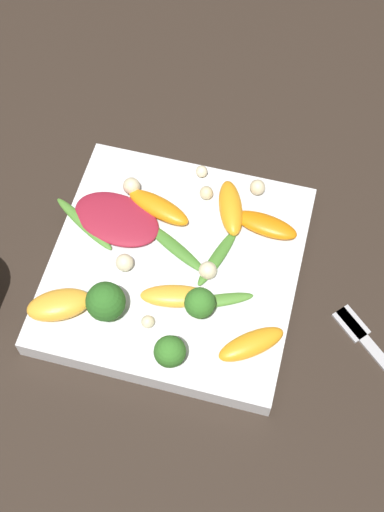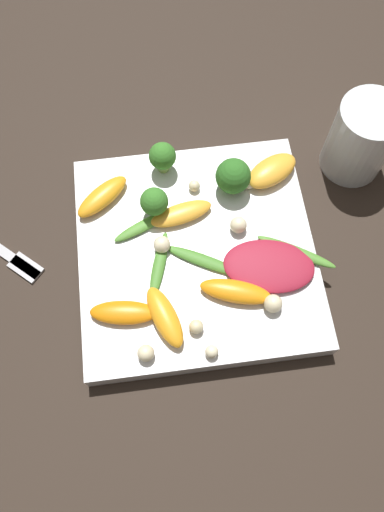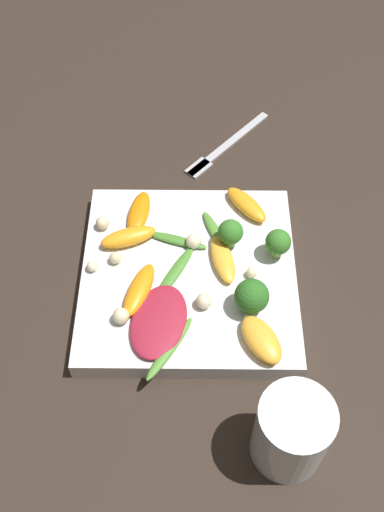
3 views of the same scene
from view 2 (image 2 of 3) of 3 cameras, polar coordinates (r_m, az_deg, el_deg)
name	(u,v)px [view 2 (image 2 of 3)]	position (r m, az deg, el deg)	size (l,w,h in m)	color
ground_plane	(196,257)	(0.56, 0.47, -0.15)	(2.40, 2.40, 0.00)	#2D231C
plate	(196,253)	(0.55, 0.48, 0.36)	(0.25, 0.25, 0.03)	white
drinking_glass	(361,139)	(0.61, 18.76, 12.57)	(0.07, 0.07, 0.09)	white
radicchio_leaf_0	(269,266)	(0.53, 8.78, -1.14)	(0.11, 0.08, 0.01)	maroon
orange_segment_0	(165,317)	(0.50, -3.14, -6.96)	(0.05, 0.07, 0.02)	orange
orange_segment_1	(102,197)	(0.57, -10.22, 6.71)	(0.07, 0.06, 0.02)	orange
orange_segment_2	(272,171)	(0.58, 9.12, 9.59)	(0.07, 0.06, 0.02)	#FCAD33
orange_segment_3	(124,313)	(0.51, -7.80, -6.43)	(0.07, 0.04, 0.01)	orange
orange_segment_4	(181,214)	(0.55, -1.23, 4.87)	(0.07, 0.04, 0.01)	#FCAD33
orange_segment_5	(236,292)	(0.51, 5.00, -4.06)	(0.08, 0.05, 0.02)	orange
broccoli_floret_0	(163,157)	(0.57, -3.39, 11.25)	(0.03, 0.03, 0.04)	#84AD5B
broccoli_floret_1	(154,202)	(0.54, -4.33, 6.15)	(0.03, 0.03, 0.04)	#7A9E51
broccoli_floret_2	(233,176)	(0.56, 4.73, 9.06)	(0.04, 0.04, 0.04)	#84AD5B
arugula_sprig_0	(296,252)	(0.54, 11.81, 0.47)	(0.08, 0.06, 0.01)	#518E33
arugula_sprig_1	(204,261)	(0.53, 1.40, -0.56)	(0.08, 0.06, 0.01)	#47842D
arugula_sprig_2	(159,265)	(0.53, -3.79, -1.00)	(0.03, 0.08, 0.01)	#47842D
arugula_sprig_3	(144,225)	(0.55, -5.51, 3.50)	(0.07, 0.04, 0.01)	#518E33
macadamia_nut_0	(273,304)	(0.51, 9.27, -5.38)	(0.02, 0.02, 0.02)	beige
macadamia_nut_1	(162,245)	(0.53, -3.46, 1.32)	(0.02, 0.02, 0.02)	beige
macadamia_nut_2	(194,186)	(0.57, 0.26, 8.04)	(0.01, 0.01, 0.01)	beige
macadamia_nut_3	(238,225)	(0.54, 5.33, 3.57)	(0.02, 0.02, 0.02)	beige
macadamia_nut_4	(196,327)	(0.50, 0.48, -8.08)	(0.01, 0.01, 0.01)	beige
macadamia_nut_5	(146,353)	(0.50, -5.30, -10.99)	(0.02, 0.02, 0.02)	beige
macadamia_nut_6	(215,351)	(0.50, 2.61, -10.82)	(0.01, 0.01, 0.01)	beige
macadamia_nut_7	(249,184)	(0.57, 6.49, 8.17)	(0.01, 0.01, 0.01)	beige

